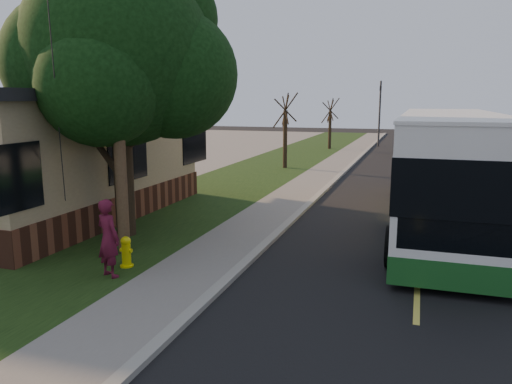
% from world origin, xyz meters
% --- Properties ---
extents(ground, '(120.00, 120.00, 0.00)m').
position_xyz_m(ground, '(0.00, 0.00, 0.00)').
color(ground, black).
rests_on(ground, ground).
extents(road, '(8.00, 80.00, 0.01)m').
position_xyz_m(road, '(4.00, 10.00, 0.01)').
color(road, black).
rests_on(road, ground).
extents(curb, '(0.25, 80.00, 0.12)m').
position_xyz_m(curb, '(0.00, 10.00, 0.06)').
color(curb, gray).
rests_on(curb, ground).
extents(sidewalk, '(2.00, 80.00, 0.08)m').
position_xyz_m(sidewalk, '(-1.00, 10.00, 0.04)').
color(sidewalk, slate).
rests_on(sidewalk, ground).
extents(grass_verge, '(5.00, 80.00, 0.07)m').
position_xyz_m(grass_verge, '(-4.50, 10.00, 0.04)').
color(grass_verge, black).
rests_on(grass_verge, ground).
extents(building_lot, '(15.00, 80.00, 0.04)m').
position_xyz_m(building_lot, '(-14.50, 10.00, 0.02)').
color(building_lot, slate).
rests_on(building_lot, ground).
extents(fire_hydrant, '(0.32, 0.32, 0.74)m').
position_xyz_m(fire_hydrant, '(-2.60, 0.00, 0.43)').
color(fire_hydrant, yellow).
rests_on(fire_hydrant, grass_verge).
extents(utility_pole, '(2.86, 3.21, 9.07)m').
position_xyz_m(utility_pole, '(-3.31, 0.99, 4.63)').
color(utility_pole, '#473321').
rests_on(utility_pole, ground).
extents(leafy_tree, '(6.30, 6.00, 7.80)m').
position_xyz_m(leafy_tree, '(-4.17, 2.65, 5.17)').
color(leafy_tree, black).
rests_on(leafy_tree, grass_verge).
extents(bare_tree_near, '(1.38, 1.21, 4.31)m').
position_xyz_m(bare_tree_near, '(-3.50, 18.00, 2.15)').
color(bare_tree_near, black).
rests_on(bare_tree_near, grass_verge).
extents(bare_tree_far, '(1.38, 1.21, 4.03)m').
position_xyz_m(bare_tree_far, '(-3.00, 30.00, 2.00)').
color(bare_tree_far, black).
rests_on(bare_tree_far, grass_verge).
extents(traffic_signal, '(0.18, 0.22, 5.50)m').
position_xyz_m(traffic_signal, '(0.50, 34.00, 3.16)').
color(traffic_signal, '#2D2D30').
rests_on(traffic_signal, ground).
extents(transit_bus, '(3.05, 13.22, 3.57)m').
position_xyz_m(transit_bus, '(4.76, 6.98, 1.90)').
color(transit_bus, silver).
rests_on(transit_bus, ground).
extents(skateboarder, '(0.76, 0.63, 1.77)m').
position_xyz_m(skateboarder, '(-2.59, -0.69, 0.96)').
color(skateboarder, '#511024').
rests_on(skateboarder, grass_verge).
extents(skateboard_main, '(0.52, 0.85, 0.08)m').
position_xyz_m(skateboard_main, '(-3.69, 0.79, 0.13)').
color(skateboard_main, black).
rests_on(skateboard_main, grass_verge).
extents(dumpster, '(1.63, 1.47, 1.17)m').
position_xyz_m(dumpster, '(-9.09, 3.25, 0.63)').
color(dumpster, black).
rests_on(dumpster, building_lot).
extents(distant_car, '(2.13, 4.38, 1.44)m').
position_xyz_m(distant_car, '(3.73, 27.27, 0.72)').
color(distant_car, black).
rests_on(distant_car, ground).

